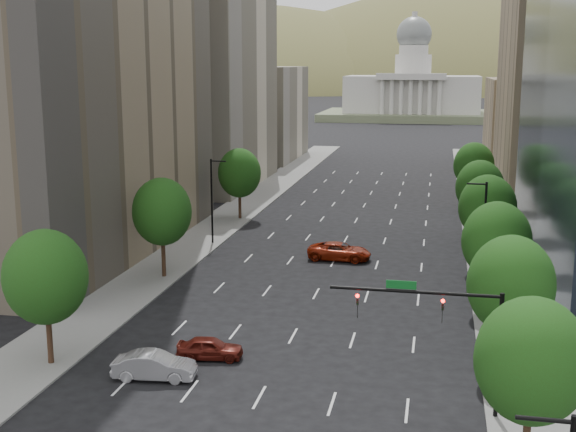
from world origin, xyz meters
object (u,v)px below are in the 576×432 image
Objects in this scene: traffic_signal at (452,324)px; car_silver at (154,366)px; car_maroon at (210,348)px; capitol at (412,94)px; car_red_far at (339,251)px.

car_silver is at bearing 175.77° from traffic_signal.
car_maroon is at bearing 161.76° from traffic_signal.
capitol reaches higher than car_red_far.
car_silver is at bearing 168.30° from car_red_far.
car_red_far reaches higher than car_maroon.
car_red_far is at bearing -20.00° from car_silver.
traffic_signal is at bearing -115.54° from car_maroon.
capitol is at bearing 2.05° from car_red_far.
traffic_signal is 33.08m from car_red_far.
car_silver is at bearing 140.01° from car_maroon.
traffic_signal reaches higher than car_maroon.
car_silver is (-6.80, -218.43, -7.75)m from capitol.
car_maroon is 0.85× the size of car_silver.
car_maroon is 0.70× the size of car_red_far.
capitol is 12.02× the size of car_silver.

